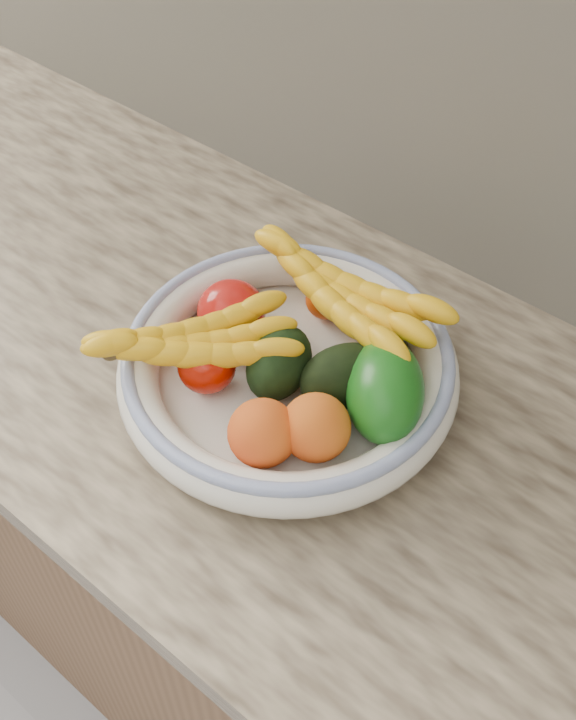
{
  "coord_description": "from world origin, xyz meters",
  "views": [
    {
      "loc": [
        0.38,
        1.19,
        1.64
      ],
      "look_at": [
        0.0,
        1.66,
        0.96
      ],
      "focal_mm": 40.0,
      "sensor_mm": 36.0,
      "label": 1
    }
  ],
  "objects_px": {
    "green_mango": "(385,391)",
    "banana_bunch_front": "(193,346)",
    "banana_bunch_back": "(340,298)",
    "fruit_bowl": "(288,367)"
  },
  "relations": [
    {
      "from": "green_mango",
      "to": "banana_bunch_front",
      "type": "relative_size",
      "value": 0.51
    },
    {
      "from": "banana_bunch_front",
      "to": "green_mango",
      "type": "bearing_deg",
      "value": -29.66
    },
    {
      "from": "banana_bunch_back",
      "to": "fruit_bowl",
      "type": "bearing_deg",
      "value": -85.91
    },
    {
      "from": "fruit_bowl",
      "to": "banana_bunch_front",
      "type": "bearing_deg",
      "value": -141.44
    },
    {
      "from": "banana_bunch_front",
      "to": "fruit_bowl",
      "type": "bearing_deg",
      "value": -14.35
    },
    {
      "from": "fruit_bowl",
      "to": "banana_bunch_front",
      "type": "distance_m",
      "value": 0.11
    },
    {
      "from": "banana_bunch_back",
      "to": "banana_bunch_front",
      "type": "bearing_deg",
      "value": -112.56
    },
    {
      "from": "fruit_bowl",
      "to": "banana_bunch_back",
      "type": "xyz_separation_m",
      "value": [
        0.0,
        0.09,
        0.04
      ]
    },
    {
      "from": "green_mango",
      "to": "banana_bunch_front",
      "type": "height_order",
      "value": "green_mango"
    },
    {
      "from": "banana_bunch_back",
      "to": "banana_bunch_front",
      "type": "distance_m",
      "value": 0.18
    }
  ]
}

